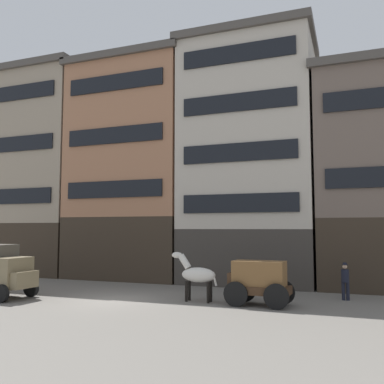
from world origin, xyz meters
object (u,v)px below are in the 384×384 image
at_px(cargo_wagon, 258,280).
at_px(fire_hydrant_curbside, 239,283).
at_px(pedestrian_officer, 345,280).
at_px(draft_horse, 197,274).

height_order(cargo_wagon, fire_hydrant_curbside, cargo_wagon).
height_order(cargo_wagon, pedestrian_officer, cargo_wagon).
distance_m(pedestrian_officer, fire_hydrant_curbside, 5.75).
relative_size(draft_horse, pedestrian_officer, 1.31).
bearing_deg(fire_hydrant_curbside, pedestrian_officer, -13.17).
bearing_deg(fire_hydrant_curbside, cargo_wagon, -65.06).
bearing_deg(fire_hydrant_curbside, draft_horse, -103.68).
height_order(draft_horse, pedestrian_officer, draft_horse).
bearing_deg(cargo_wagon, fire_hydrant_curbside, 114.94).
bearing_deg(cargo_wagon, pedestrian_officer, 38.18).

